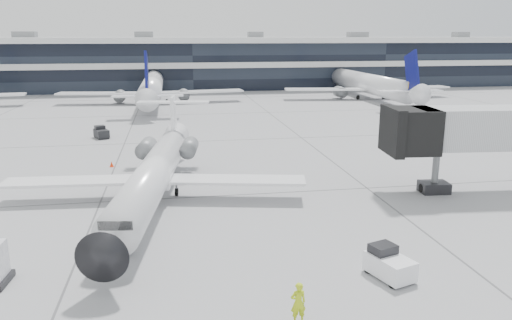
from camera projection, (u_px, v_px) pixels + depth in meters
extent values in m
plane|color=gray|center=(240.00, 195.00, 37.10)|extent=(220.00, 220.00, 0.00)
cube|color=black|center=(191.00, 65.00, 114.32)|extent=(170.00, 22.00, 10.00)
cylinder|color=white|center=(153.00, 176.00, 34.67)|extent=(5.35, 21.55, 2.41)
cone|color=black|center=(109.00, 246.00, 23.06)|extent=(2.73, 2.81, 2.41)
cone|color=white|center=(175.00, 137.00, 46.38)|extent=(2.66, 3.15, 2.29)
cube|color=white|center=(74.00, 181.00, 35.51)|extent=(9.96, 2.99, 0.20)
cube|color=white|center=(237.00, 180.00, 35.85)|extent=(10.09, 4.30, 0.20)
cylinder|color=slate|center=(146.00, 148.00, 41.63)|extent=(1.75, 3.19, 1.34)
cylinder|color=slate|center=(189.00, 148.00, 41.73)|extent=(1.75, 3.19, 1.34)
cube|color=white|center=(174.00, 118.00, 45.40)|extent=(0.57, 2.33, 4.02)
cube|color=white|center=(174.00, 102.00, 45.40)|extent=(6.56, 2.30, 0.14)
cylinder|color=black|center=(128.00, 250.00, 26.88)|extent=(0.23, 0.52, 0.50)
cylinder|color=black|center=(140.00, 192.00, 36.79)|extent=(0.29, 0.60, 0.57)
cylinder|color=black|center=(177.00, 192.00, 36.86)|extent=(0.29, 0.60, 0.57)
cube|color=black|center=(413.00, 130.00, 36.39)|extent=(3.27, 3.89, 3.20)
cylinder|color=slate|center=(435.00, 172.00, 37.32)|extent=(0.50, 0.50, 3.20)
cube|color=black|center=(434.00, 187.00, 37.61)|extent=(2.18, 1.77, 0.80)
imported|color=#BFDD17|center=(298.00, 303.00, 20.35)|extent=(0.70, 0.50, 1.81)
cube|color=white|center=(390.00, 266.00, 24.28)|extent=(2.09, 2.71, 0.98)
cube|color=black|center=(383.00, 250.00, 24.59)|extent=(1.44, 1.30, 0.54)
cylinder|color=black|center=(368.00, 268.00, 24.84)|extent=(0.34, 0.51, 0.48)
cylinder|color=black|center=(386.00, 263.00, 25.39)|extent=(0.34, 0.51, 0.48)
cylinder|color=black|center=(393.00, 283.00, 23.36)|extent=(0.34, 0.51, 0.48)
cylinder|color=black|center=(411.00, 277.00, 23.90)|extent=(0.34, 0.51, 0.48)
cone|color=#FC350D|center=(112.00, 164.00, 44.97)|extent=(0.34, 0.34, 0.52)
cube|color=#FC350D|center=(112.00, 167.00, 45.03)|extent=(0.47, 0.47, 0.03)
cube|color=black|center=(101.00, 133.00, 57.58)|extent=(2.05, 2.52, 0.89)
cube|color=black|center=(100.00, 128.00, 57.84)|extent=(1.36, 1.25, 0.50)
cylinder|color=black|center=(95.00, 136.00, 58.01)|extent=(0.34, 0.47, 0.44)
cylinder|color=black|center=(104.00, 135.00, 58.59)|extent=(0.34, 0.47, 0.44)
cylinder|color=black|center=(99.00, 138.00, 56.72)|extent=(0.34, 0.47, 0.44)
cylinder|color=black|center=(108.00, 137.00, 57.30)|extent=(0.34, 0.47, 0.44)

